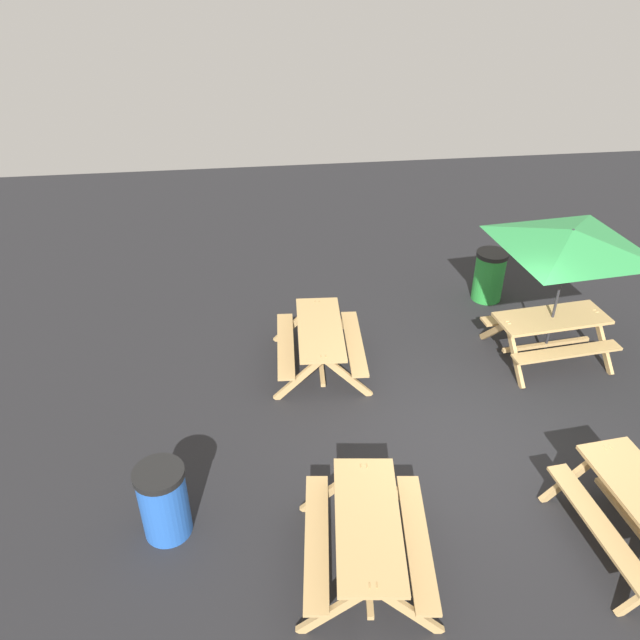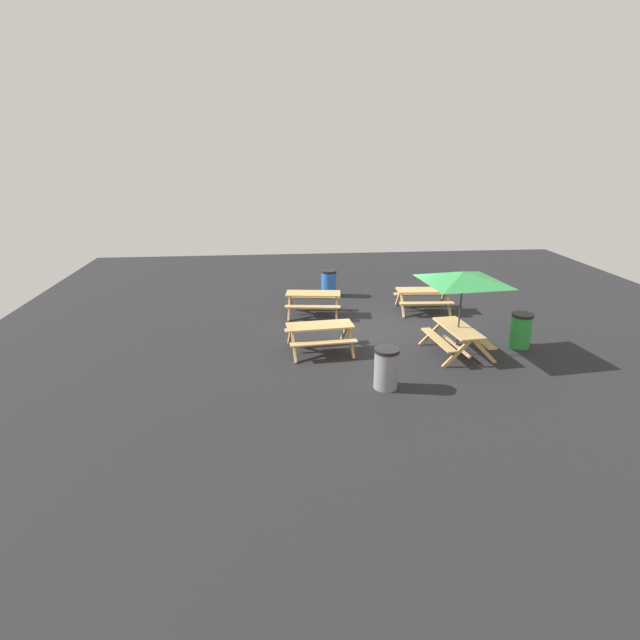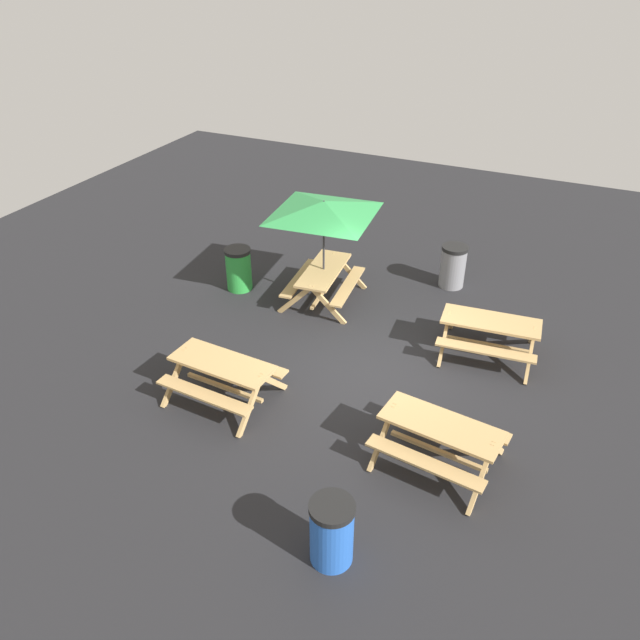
{
  "view_description": "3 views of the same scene",
  "coord_description": "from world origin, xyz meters",
  "px_view_note": "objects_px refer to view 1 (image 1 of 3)",
  "views": [
    {
      "loc": [
        -6.09,
        2.86,
        6.15
      ],
      "look_at": [
        2.02,
        1.83,
        0.9
      ],
      "focal_mm": 35.0,
      "sensor_mm": 36.0,
      "label": 1
    },
    {
      "loc": [
        -3.04,
        -14.09,
        5.32
      ],
      "look_at": [
        -1.83,
        -1.38,
        0.9
      ],
      "focal_mm": 28.0,
      "sensor_mm": 36.0,
      "label": 2
    },
    {
      "loc": [
        -3.02,
        8.82,
        6.96
      ],
      "look_at": [
        0.98,
        0.14,
        0.9
      ],
      "focal_mm": 35.0,
      "sensor_mm": 36.0,
      "label": 3
    }
  ],
  "objects_px": {
    "trash_bin_green": "(489,276)",
    "trash_bin_blue": "(164,501)",
    "picnic_table_1": "(569,248)",
    "picnic_table_3": "(367,532)",
    "picnic_table_2": "(320,338)"
  },
  "relations": [
    {
      "from": "picnic_table_1",
      "to": "picnic_table_2",
      "type": "xyz_separation_m",
      "value": [
        0.17,
        3.76,
        -1.43
      ]
    },
    {
      "from": "trash_bin_green",
      "to": "trash_bin_blue",
      "type": "height_order",
      "value": "same"
    },
    {
      "from": "picnic_table_3",
      "to": "trash_bin_green",
      "type": "bearing_deg",
      "value": -24.35
    },
    {
      "from": "trash_bin_green",
      "to": "trash_bin_blue",
      "type": "distance_m",
      "value": 7.39
    },
    {
      "from": "picnic_table_1",
      "to": "trash_bin_blue",
      "type": "bearing_deg",
      "value": 19.65
    },
    {
      "from": "picnic_table_2",
      "to": "trash_bin_blue",
      "type": "bearing_deg",
      "value": 147.35
    },
    {
      "from": "picnic_table_3",
      "to": "picnic_table_1",
      "type": "bearing_deg",
      "value": -38.7
    },
    {
      "from": "picnic_table_2",
      "to": "trash_bin_blue",
      "type": "xyz_separation_m",
      "value": [
        -3.0,
        2.2,
        -0.07
      ]
    },
    {
      "from": "picnic_table_1",
      "to": "picnic_table_2",
      "type": "height_order",
      "value": "picnic_table_1"
    },
    {
      "from": "picnic_table_1",
      "to": "picnic_table_2",
      "type": "relative_size",
      "value": 1.49
    },
    {
      "from": "trash_bin_green",
      "to": "trash_bin_blue",
      "type": "relative_size",
      "value": 1.0
    },
    {
      "from": "trash_bin_green",
      "to": "picnic_table_3",
      "type": "bearing_deg",
      "value": 148.42
    },
    {
      "from": "picnic_table_1",
      "to": "trash_bin_green",
      "type": "xyz_separation_m",
      "value": [
        1.94,
        0.31,
        -1.49
      ]
    },
    {
      "from": "picnic_table_3",
      "to": "trash_bin_green",
      "type": "relative_size",
      "value": 2.0
    },
    {
      "from": "picnic_table_3",
      "to": "trash_bin_blue",
      "type": "bearing_deg",
      "value": 78.15
    }
  ]
}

